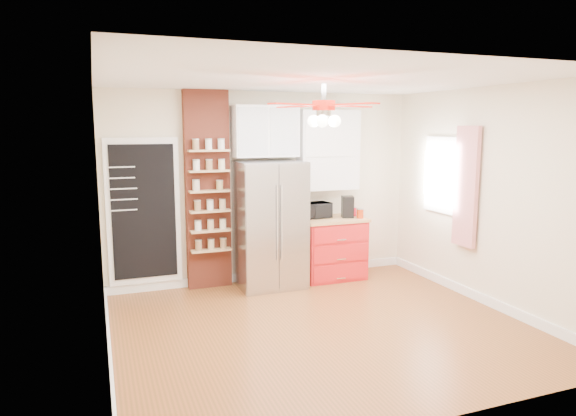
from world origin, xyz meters
name	(u,v)px	position (x,y,z in m)	size (l,w,h in m)	color
floor	(321,327)	(0.00, 0.00, 0.00)	(4.50, 4.50, 0.00)	brown
ceiling	(324,79)	(0.00, 0.00, 2.70)	(4.50, 4.50, 0.00)	white
wall_back	(265,187)	(0.00, 2.00, 1.35)	(4.50, 0.02, 2.70)	beige
wall_front	(438,248)	(0.00, -2.00, 1.35)	(4.50, 0.02, 2.70)	beige
wall_left	(101,221)	(-2.25, 0.00, 1.35)	(0.02, 4.00, 2.70)	beige
wall_right	(489,198)	(2.25, 0.00, 1.35)	(0.02, 4.00, 2.70)	beige
chalkboard	(144,212)	(-1.70, 1.96, 1.10)	(0.95, 0.05, 1.95)	white
brick_pillar	(208,191)	(-0.85, 1.92, 1.35)	(0.60, 0.16, 2.70)	brown
fridge	(270,225)	(-0.05, 1.63, 0.88)	(0.90, 0.70, 1.75)	#AFAFB3
upper_glass_cabinet	(265,131)	(-0.05, 1.82, 2.15)	(0.90, 0.35, 0.70)	white
red_cabinet	(332,248)	(0.92, 1.68, 0.45)	(0.94, 0.64, 0.90)	red
upper_shelf_unit	(328,150)	(0.92, 1.85, 1.88)	(0.90, 0.30, 1.15)	white
window	(443,175)	(2.23, 0.90, 1.55)	(0.04, 0.75, 1.05)	white
curtain	(466,187)	(2.18, 0.35, 1.45)	(0.06, 0.40, 1.55)	red
ceiling_fan	(324,106)	(0.00, 0.00, 2.42)	(1.40, 1.40, 0.44)	silver
toaster_oven	(316,210)	(0.70, 1.77, 1.01)	(0.40, 0.27, 0.22)	black
coffee_maker	(347,207)	(1.15, 1.65, 1.06)	(0.17, 0.19, 0.31)	black
canister_left	(360,214)	(1.29, 1.52, 0.97)	(0.10, 0.10, 0.13)	#AD2C09
canister_right	(353,212)	(1.29, 1.74, 0.96)	(0.11, 0.11, 0.13)	#B40A18
pantry_jar_oats	(196,186)	(-1.03, 1.79, 1.44)	(0.10, 0.10, 0.14)	#C6B097
pantry_jar_beans	(220,185)	(-0.72, 1.77, 1.43)	(0.09, 0.09, 0.12)	#98844D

